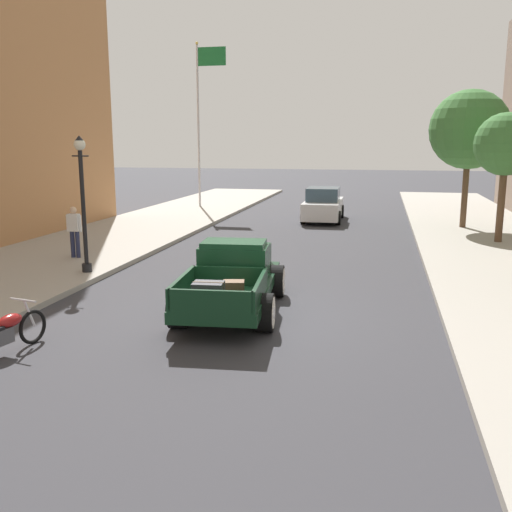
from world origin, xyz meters
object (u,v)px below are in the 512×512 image
(car_background_white, at_px, (323,205))
(pedestrian_sidewalk_left, at_px, (74,229))
(flagpole, at_px, (202,107))
(street_tree_third, at_px, (469,130))
(street_lamp_near, at_px, (83,194))
(motorcycle_parked, at_px, (2,333))
(street_tree_second, at_px, (506,145))
(hotrod_truck_dark_green, at_px, (234,276))

(car_background_white, bearing_deg, pedestrian_sidewalk_left, -120.61)
(flagpole, distance_m, street_tree_third, 14.87)
(car_background_white, xyz_separation_m, street_lamp_near, (-5.43, -13.34, 1.62))
(motorcycle_parked, xyz_separation_m, car_background_white, (3.81, 19.32, 0.33))
(pedestrian_sidewalk_left, bearing_deg, street_tree_second, 23.63)
(flagpole, bearing_deg, hotrod_truck_dark_green, -70.37)
(street_tree_third, bearing_deg, street_tree_second, -77.72)
(motorcycle_parked, height_order, pedestrian_sidewalk_left, pedestrian_sidewalk_left)
(car_background_white, distance_m, pedestrian_sidewalk_left, 13.40)
(motorcycle_parked, height_order, street_tree_third, street_tree_third)
(hotrod_truck_dark_green, height_order, pedestrian_sidewalk_left, pedestrian_sidewalk_left)
(car_background_white, xyz_separation_m, street_tree_third, (6.32, -1.77, 3.57))
(street_lamp_near, bearing_deg, hotrod_truck_dark_green, -23.03)
(motorcycle_parked, bearing_deg, pedestrian_sidewalk_left, 111.15)
(car_background_white, height_order, flagpole, flagpole)
(street_tree_second, bearing_deg, street_lamp_near, -147.78)
(car_background_white, height_order, street_tree_second, street_tree_second)
(motorcycle_parked, bearing_deg, street_tree_third, 60.00)
(hotrod_truck_dark_green, distance_m, street_lamp_near, 5.59)
(car_background_white, xyz_separation_m, flagpole, (-7.38, 3.82, 5.00))
(motorcycle_parked, xyz_separation_m, street_tree_second, (10.93, 13.89, 3.27))
(hotrod_truck_dark_green, relative_size, motorcycle_parked, 2.41)
(street_tree_third, bearing_deg, motorcycle_parked, -120.00)
(pedestrian_sidewalk_left, xyz_separation_m, street_tree_second, (13.94, 6.10, 2.63))
(street_lamp_near, distance_m, street_tree_second, 14.89)
(street_lamp_near, bearing_deg, pedestrian_sidewalk_left, 127.56)
(street_tree_second, bearing_deg, pedestrian_sidewalk_left, -156.37)
(motorcycle_parked, bearing_deg, hotrod_truck_dark_green, 49.64)
(street_tree_second, bearing_deg, car_background_white, 142.65)
(street_tree_third, bearing_deg, flagpole, 157.79)
(motorcycle_parked, relative_size, flagpole, 0.23)
(hotrod_truck_dark_green, bearing_deg, flagpole, 109.63)
(car_background_white, distance_m, street_tree_second, 9.43)
(flagpole, bearing_deg, street_lamp_near, -83.53)
(street_lamp_near, height_order, street_tree_second, street_tree_second)
(pedestrian_sidewalk_left, bearing_deg, car_background_white, 59.39)
(hotrod_truck_dark_green, relative_size, flagpole, 0.55)
(motorcycle_parked, distance_m, street_lamp_near, 6.49)
(motorcycle_parked, height_order, flagpole, flagpole)
(flagpole, height_order, street_tree_second, flagpole)
(motorcycle_parked, xyz_separation_m, street_tree_third, (10.13, 17.55, 3.89))
(hotrod_truck_dark_green, relative_size, street_tree_second, 1.06)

